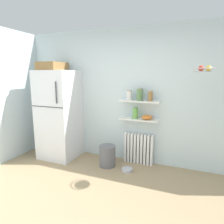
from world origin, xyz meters
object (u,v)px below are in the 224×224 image
object	(u,v)px
radiator	(139,149)
storage_jar_2	(150,96)
storage_jar_0	(129,95)
hanging_fruit_basket	(204,69)
shelf_bowl	(147,117)
pet_food_bowl	(127,170)
vase	(135,113)
storage_jar_1	(140,94)
trash_bin	(107,156)
refrigerator	(59,113)

from	to	relation	value
radiator	storage_jar_2	xyz separation A→B (m)	(0.20, -0.03, 1.05)
storage_jar_0	hanging_fruit_basket	world-z (taller)	hanging_fruit_basket
radiator	shelf_bowl	size ratio (longest dim) A/B	2.98
shelf_bowl	hanging_fruit_basket	bearing A→B (deg)	-28.28
pet_food_bowl	hanging_fruit_basket	world-z (taller)	hanging_fruit_basket
vase	storage_jar_1	bearing A→B (deg)	0.00
vase	trash_bin	size ratio (longest dim) A/B	0.51
refrigerator	vase	distance (m)	1.58
storage_jar_2	hanging_fruit_basket	world-z (taller)	hanging_fruit_basket
vase	refrigerator	bearing A→B (deg)	-170.98
refrigerator	hanging_fruit_basket	distance (m)	2.80
shelf_bowl	hanging_fruit_basket	distance (m)	1.30
radiator	hanging_fruit_basket	xyz separation A→B (m)	(1.02, -0.50, 1.50)
refrigerator	storage_jar_2	size ratio (longest dim) A/B	10.15
hanging_fruit_basket	radiator	bearing A→B (deg)	154.04
storage_jar_0	storage_jar_1	bearing A→B (deg)	0.00
storage_jar_0	pet_food_bowl	size ratio (longest dim) A/B	0.96
hanging_fruit_basket	storage_jar_1	bearing A→B (deg)	155.42
storage_jar_1	pet_food_bowl	size ratio (longest dim) A/B	1.17
storage_jar_1	shelf_bowl	distance (m)	0.45
storage_jar_1	trash_bin	size ratio (longest dim) A/B	0.58
refrigerator	storage_jar_0	xyz separation A→B (m)	(1.44, 0.25, 0.40)
storage_jar_0	storage_jar_1	distance (m)	0.20
vase	trash_bin	distance (m)	0.97
radiator	trash_bin	world-z (taller)	radiator
refrigerator	storage_jar_2	distance (m)	1.90
shelf_bowl	storage_jar_0	bearing A→B (deg)	-180.00
shelf_bowl	trash_bin	world-z (taller)	shelf_bowl
trash_bin	storage_jar_0	bearing A→B (deg)	45.55
storage_jar_2	shelf_bowl	size ratio (longest dim) A/B	0.98
radiator	trash_bin	xyz separation A→B (m)	(-0.52, -0.35, -0.09)
storage_jar_2	vase	xyz separation A→B (m)	(-0.28, 0.00, -0.34)
refrigerator	storage_jar_2	xyz separation A→B (m)	(1.84, 0.25, 0.40)
storage_jar_1	storage_jar_2	bearing A→B (deg)	0.00
vase	shelf_bowl	world-z (taller)	vase
radiator	vase	distance (m)	0.71
storage_jar_0	hanging_fruit_basket	bearing A→B (deg)	-20.92
radiator	storage_jar_0	distance (m)	1.06
shelf_bowl	hanging_fruit_basket	size ratio (longest dim) A/B	0.66
storage_jar_2	pet_food_bowl	bearing A→B (deg)	-127.85
refrigerator	radiator	world-z (taller)	refrigerator
storage_jar_0	vase	bearing A→B (deg)	0.00
storage_jar_1	vase	xyz separation A→B (m)	(-0.08, 0.00, -0.36)
storage_jar_0	shelf_bowl	bearing A→B (deg)	0.00
refrigerator	hanging_fruit_basket	size ratio (longest dim) A/B	6.56
refrigerator	trash_bin	bearing A→B (deg)	-3.81
storage_jar_1	refrigerator	bearing A→B (deg)	-171.39
refrigerator	shelf_bowl	distance (m)	1.81
storage_jar_2	storage_jar_0	bearing A→B (deg)	-180.00
radiator	pet_food_bowl	bearing A→B (deg)	-103.49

